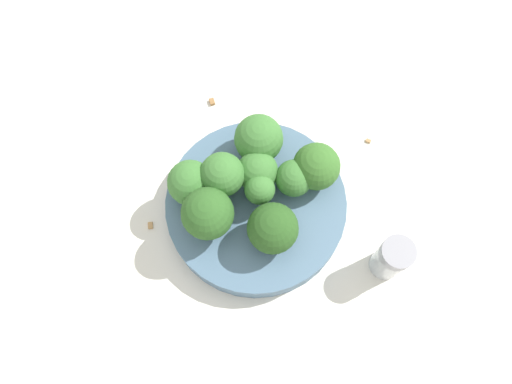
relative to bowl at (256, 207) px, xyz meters
name	(u,v)px	position (x,y,z in m)	size (l,w,h in m)	color
ground_plane	(256,211)	(0.00, 0.00, -0.02)	(3.00, 3.00, 0.00)	silver
bowl	(256,207)	(0.00, 0.00, 0.00)	(0.22, 0.22, 0.03)	slate
broccoli_floret_0	(190,183)	(0.04, -0.06, 0.04)	(0.05, 0.05, 0.06)	#84AD66
broccoli_floret_1	(260,190)	(-0.01, 0.00, 0.05)	(0.04, 0.04, 0.05)	#8EB770
broccoli_floret_2	(273,228)	(0.02, 0.04, 0.05)	(0.06, 0.06, 0.06)	#84AD66
broccoli_floret_3	(222,175)	(0.01, -0.04, 0.05)	(0.05, 0.05, 0.07)	#84AD66
broccoli_floret_4	(316,167)	(-0.07, 0.02, 0.05)	(0.06, 0.06, 0.06)	#84AD66
broccoli_floret_5	(259,139)	(-0.05, -0.05, 0.05)	(0.06, 0.06, 0.06)	#8EB770
broccoli_floret_6	(294,178)	(-0.05, 0.02, 0.04)	(0.04, 0.04, 0.05)	#8EB770
broccoli_floret_7	(208,214)	(0.06, -0.02, 0.06)	(0.06, 0.06, 0.07)	#7A9E5B
broccoli_floret_8	(257,172)	(-0.02, -0.02, 0.04)	(0.05, 0.05, 0.05)	#8EB770
pepper_shaker	(391,258)	(-0.06, 0.16, 0.02)	(0.04, 0.04, 0.07)	#B2B7BC
almond_crumb_0	(369,140)	(-0.17, 0.03, -0.01)	(0.01, 0.00, 0.01)	#AD7F4C
almond_crumb_1	(212,101)	(-0.06, -0.15, -0.01)	(0.01, 0.01, 0.01)	olive
almond_crumb_2	(150,225)	(0.11, -0.08, -0.01)	(0.01, 0.01, 0.01)	#AD7F4C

